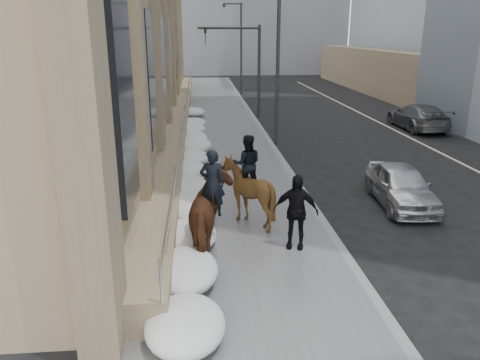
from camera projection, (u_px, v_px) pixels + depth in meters
name	position (u px, v px, depth m)	size (l,w,h in m)	color
ground	(249.00, 285.00, 10.74)	(140.00, 140.00, 0.00)	black
sidewalk	(224.00, 165.00, 20.22)	(5.00, 80.00, 0.12)	#4D4D4F
curb	(284.00, 164.00, 20.44)	(0.24, 80.00, 0.12)	slate
lane_line	(456.00, 161.00, 21.11)	(0.15, 70.00, 0.01)	#BFB78C
bg_building_far	(165.00, 3.00, 75.57)	(24.00, 12.00, 20.00)	gray
streetlight_mid	(275.00, 53.00, 22.88)	(1.71, 0.24, 8.00)	#2D2D30
streetlight_far	(239.00, 43.00, 41.86)	(1.71, 0.24, 8.00)	#2D2D30
traffic_signal	(245.00, 57.00, 30.59)	(4.10, 0.22, 6.00)	#2D2D30
snow_bank	(191.00, 169.00, 18.18)	(1.70, 18.10, 0.76)	silver
mounted_horse_left	(212.00, 213.00, 11.74)	(1.26, 2.54, 2.71)	#412313
mounted_horse_right	(247.00, 187.00, 13.73)	(1.65, 1.83, 2.62)	#412912
pedestrian	(296.00, 211.00, 12.13)	(1.17, 0.49, 2.00)	black
car_silver	(401.00, 185.00, 15.57)	(1.62, 4.03, 1.37)	#B9BCC2
car_grey	(418.00, 117.00, 27.77)	(2.12, 5.21, 1.51)	#53565A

